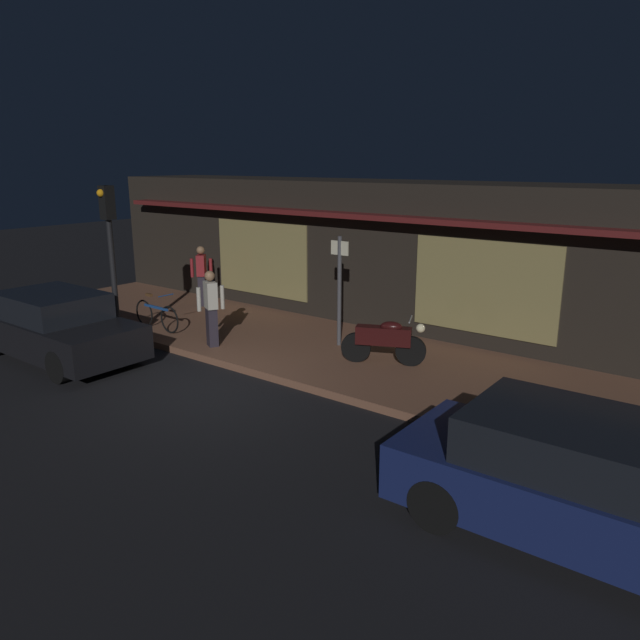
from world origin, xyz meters
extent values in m
plane|color=black|center=(0.00, 0.00, 0.00)|extent=(60.00, 60.00, 0.00)
cube|color=brown|center=(0.00, 3.00, 0.07)|extent=(18.00, 4.00, 0.15)
cube|color=black|center=(0.00, 6.40, 1.80)|extent=(18.00, 2.80, 3.60)
cube|color=olive|center=(-3.20, 4.98, 1.50)|extent=(3.20, 0.04, 2.00)
cube|color=olive|center=(3.20, 4.98, 1.50)|extent=(3.20, 0.04, 2.00)
cube|color=#591919|center=(0.00, 4.75, 2.85)|extent=(16.20, 0.50, 0.12)
cylinder|color=black|center=(1.56, 2.64, 0.45)|extent=(0.60, 0.36, 0.60)
cylinder|color=black|center=(2.56, 3.09, 0.45)|extent=(0.60, 0.36, 0.60)
cube|color=black|center=(2.06, 2.86, 0.73)|extent=(1.12, 0.71, 0.36)
ellipsoid|color=black|center=(2.20, 2.93, 0.93)|extent=(0.50, 0.40, 0.20)
sphere|color=#F9EDB7|center=(2.72, 3.16, 0.93)|extent=(0.18, 0.18, 0.18)
cylinder|color=gray|center=(2.54, 3.08, 1.10)|extent=(0.25, 0.51, 0.03)
torus|color=black|center=(-4.09, 1.71, 0.48)|extent=(0.66, 0.06, 0.66)
torus|color=black|center=(-3.09, 1.68, 0.48)|extent=(0.66, 0.06, 0.66)
cube|color=#1E478C|center=(-3.59, 1.70, 0.70)|extent=(0.90, 0.07, 0.06)
cube|color=brown|center=(-3.84, 1.70, 0.97)|extent=(0.20, 0.09, 0.06)
cylinder|color=#1E478C|center=(-3.17, 1.68, 1.05)|extent=(0.04, 0.42, 0.02)
cube|color=#28232D|center=(-4.63, 4.08, 0.57)|extent=(0.33, 0.34, 0.85)
cube|color=maroon|center=(-4.63, 4.08, 1.29)|extent=(0.41, 0.43, 0.58)
sphere|color=#8C6647|center=(-4.63, 4.08, 1.71)|extent=(0.22, 0.22, 0.22)
cylinder|color=maroon|center=(-4.83, 3.92, 1.22)|extent=(0.13, 0.13, 0.52)
cylinder|color=maroon|center=(-4.43, 4.24, 1.22)|extent=(0.13, 0.13, 0.52)
cube|color=#28232D|center=(-1.55, 1.61, 0.57)|extent=(0.34, 0.31, 0.85)
cube|color=#B2AD9E|center=(-1.55, 1.61, 1.29)|extent=(0.44, 0.37, 0.58)
sphere|color=#8C6647|center=(-1.55, 1.61, 1.71)|extent=(0.22, 0.22, 0.22)
cylinder|color=#B2AD9E|center=(-1.43, 1.84, 1.22)|extent=(0.12, 0.12, 0.52)
cylinder|color=#B2AD9E|center=(-1.67, 1.38, 1.22)|extent=(0.12, 0.12, 0.52)
cylinder|color=#47474C|center=(0.61, 3.36, 1.35)|extent=(0.09, 0.09, 2.40)
cube|color=beige|center=(0.61, 3.36, 2.30)|extent=(0.44, 0.03, 0.30)
cylinder|color=black|center=(-3.22, 0.38, 1.80)|extent=(0.12, 0.12, 3.60)
cube|color=black|center=(-3.22, 0.38, 3.25)|extent=(0.24, 0.24, 0.70)
sphere|color=orange|center=(-3.22, 0.25, 3.45)|extent=(0.16, 0.16, 0.16)
cylinder|color=black|center=(-2.43, 0.08, 0.32)|extent=(0.64, 0.22, 0.64)
cylinder|color=black|center=(-2.43, -1.48, 0.32)|extent=(0.64, 0.22, 0.64)
cylinder|color=black|center=(-5.13, 0.08, 0.32)|extent=(0.64, 0.22, 0.64)
cube|color=black|center=(-3.78, -0.70, 0.55)|extent=(4.10, 1.76, 0.68)
cube|color=black|center=(-3.93, -0.70, 1.10)|extent=(2.20, 1.60, 0.64)
cylinder|color=black|center=(5.42, 0.15, 0.32)|extent=(0.64, 0.23, 0.64)
cylinder|color=black|center=(5.44, -1.41, 0.32)|extent=(0.64, 0.23, 0.64)
cube|color=#141E4C|center=(6.78, -0.62, 0.55)|extent=(4.12, 1.81, 0.68)
cube|color=black|center=(6.63, -0.62, 1.10)|extent=(2.22, 1.63, 0.64)
camera|label=1|loc=(8.16, -7.08, 4.10)|focal=34.15mm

